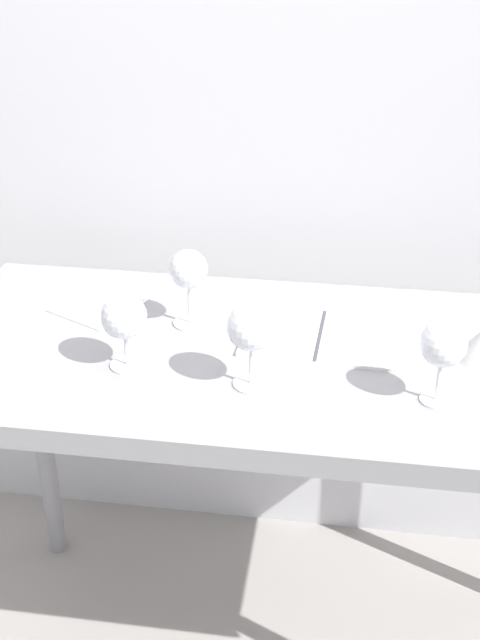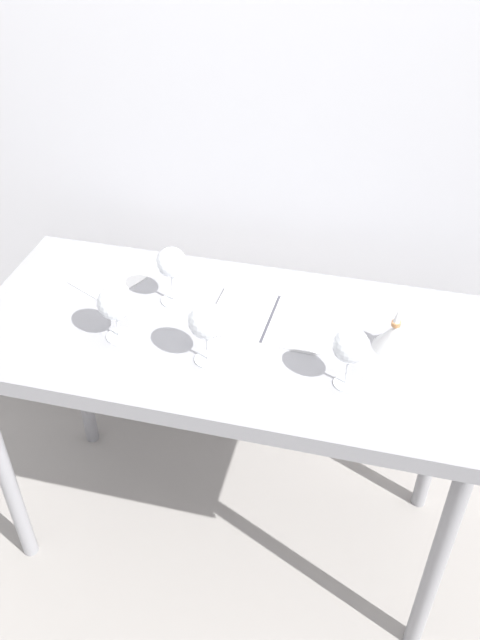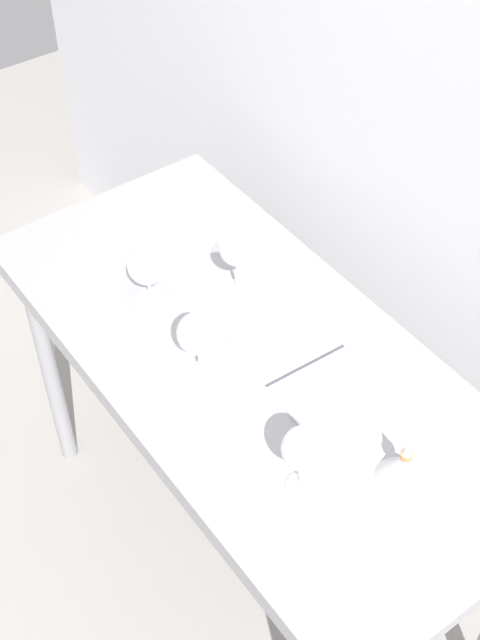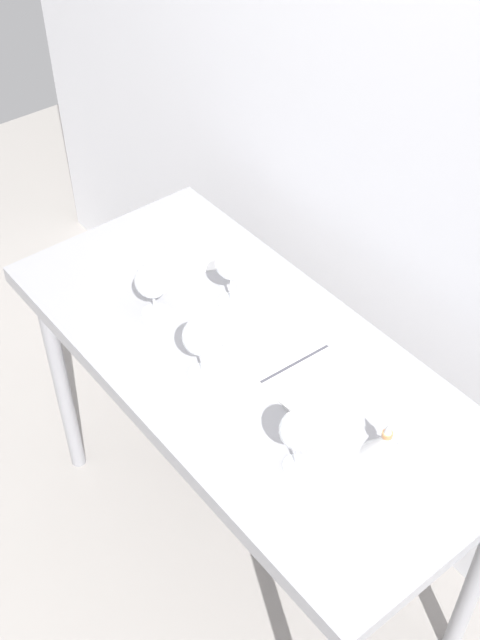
# 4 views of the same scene
# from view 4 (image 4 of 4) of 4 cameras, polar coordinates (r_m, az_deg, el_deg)

# --- Properties ---
(ground_plane) EXTENTS (6.00, 6.00, 0.00)m
(ground_plane) POSITION_cam_4_polar(r_m,az_deg,el_deg) (2.76, 0.50, -15.59)
(ground_plane) COLOR gray
(back_wall) EXTENTS (3.80, 0.04, 2.60)m
(back_wall) POSITION_cam_4_polar(r_m,az_deg,el_deg) (2.07, 11.58, 11.57)
(back_wall) COLOR silver
(back_wall) RESTS_ON ground_plane
(steel_counter) EXTENTS (1.40, 0.65, 0.90)m
(steel_counter) POSITION_cam_4_polar(r_m,az_deg,el_deg) (2.11, 0.50, -4.48)
(steel_counter) COLOR gray
(steel_counter) RESTS_ON ground_plane
(wine_glass_near_center) EXTENTS (0.09, 0.09, 0.17)m
(wine_glass_near_center) POSITION_cam_4_polar(r_m,az_deg,el_deg) (1.91, -2.77, -1.27)
(wine_glass_near_center) COLOR white
(wine_glass_near_center) RESTS_ON steel_counter
(wine_glass_near_left) EXTENTS (0.09, 0.09, 0.16)m
(wine_glass_near_left) POSITION_cam_4_polar(r_m,az_deg,el_deg) (2.09, -6.22, 2.69)
(wine_glass_near_left) COLOR white
(wine_glass_near_left) RESTS_ON steel_counter
(wine_glass_far_left) EXTENTS (0.08, 0.08, 0.17)m
(wine_glass_far_left) POSITION_cam_4_polar(r_m,az_deg,el_deg) (2.10, -0.64, 3.84)
(wine_glass_far_left) COLOR white
(wine_glass_far_left) RESTS_ON steel_counter
(wine_glass_near_right) EXTENTS (0.09, 0.09, 0.17)m
(wine_glass_near_right) POSITION_cam_4_polar(r_m,az_deg,el_deg) (1.72, 4.18, -7.84)
(wine_glass_near_right) COLOR white
(wine_glass_near_right) RESTS_ON steel_counter
(open_notebook) EXTENTS (0.33, 0.23, 0.01)m
(open_notebook) POSITION_cam_4_polar(r_m,az_deg,el_deg) (2.01, 3.89, -3.17)
(open_notebook) COLOR silver
(open_notebook) RESTS_ON steel_counter
(tasting_sheet_upper) EXTENTS (0.25, 0.29, 0.00)m
(tasting_sheet_upper) POSITION_cam_4_polar(r_m,az_deg,el_deg) (2.34, -2.12, 4.81)
(tasting_sheet_upper) COLOR white
(tasting_sheet_upper) RESTS_ON steel_counter
(decanter_funnel) EXTENTS (0.11, 0.11, 0.12)m
(decanter_funnel) POSITION_cam_4_polar(r_m,az_deg,el_deg) (1.83, 10.19, -8.75)
(decanter_funnel) COLOR silver
(decanter_funnel) RESTS_ON steel_counter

